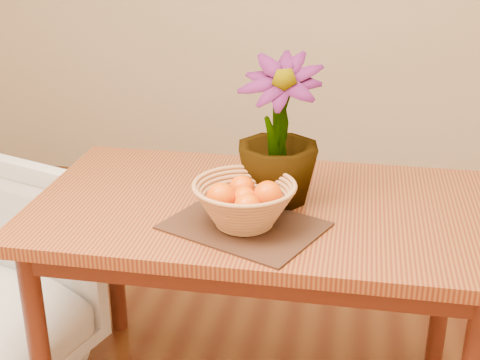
# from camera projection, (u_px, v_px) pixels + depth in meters

# --- Properties ---
(table) EXTENTS (1.40, 0.80, 0.75)m
(table) POSITION_uv_depth(u_px,v_px,m) (260.00, 229.00, 2.08)
(table) COLOR brown
(table) RESTS_ON floor
(placemat) EXTENTS (0.51, 0.45, 0.01)m
(placemat) POSITION_uv_depth(u_px,v_px,m) (244.00, 226.00, 1.90)
(placemat) COLOR #331B12
(placemat) RESTS_ON table
(wicker_basket) EXTENTS (0.29, 0.29, 0.12)m
(wicker_basket) POSITION_uv_depth(u_px,v_px,m) (244.00, 206.00, 1.87)
(wicker_basket) COLOR tan
(wicker_basket) RESTS_ON placemat
(orange_pile) EXTENTS (0.21, 0.20, 0.08)m
(orange_pile) POSITION_uv_depth(u_px,v_px,m) (244.00, 197.00, 1.86)
(orange_pile) COLOR #ED4A03
(orange_pile) RESTS_ON wicker_basket
(potted_plant) EXTENTS (0.28, 0.28, 0.45)m
(potted_plant) POSITION_uv_depth(u_px,v_px,m) (278.00, 131.00, 1.98)
(potted_plant) COLOR #174914
(potted_plant) RESTS_ON table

